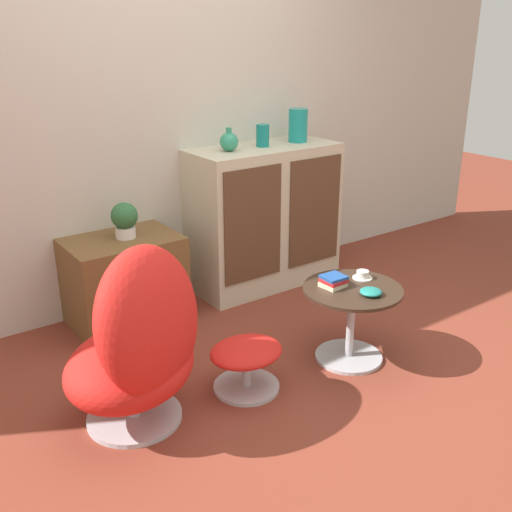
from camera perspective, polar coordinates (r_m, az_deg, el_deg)
The scene contains 14 objects.
ground_plane at distance 3.19m, azimuth 5.07°, elevation -12.36°, with size 12.00×12.00×0.00m, color brown.
wall_back at distance 3.96m, azimuth -9.22°, elevation 14.19°, with size 6.40×0.06×2.60m.
sideboard at distance 4.23m, azimuth 0.79°, elevation 3.77°, with size 1.06×0.48×0.99m.
tv_console at distance 3.81m, azimuth -12.38°, elevation -2.31°, with size 0.68×0.48×0.55m.
egg_chair at distance 2.77m, azimuth -11.01°, elevation -8.26°, with size 0.88×0.86×0.91m.
ottoman at distance 3.08m, azimuth -0.94°, elevation -9.69°, with size 0.39×0.34×0.26m.
coffee_table at distance 3.34m, azimuth 9.05°, elevation -5.51°, with size 0.54×0.54×0.43m.
vase_leftmost at distance 3.94m, azimuth -2.59°, elevation 10.84°, with size 0.12×0.12×0.15m.
vase_inner_left at distance 4.10m, azimuth 0.64°, elevation 11.41°, with size 0.09×0.09×0.15m.
vase_inner_right at distance 4.28m, azimuth 4.02°, elevation 12.31°, with size 0.13×0.13×0.23m.
potted_plant at distance 3.68m, azimuth -12.41°, elevation 3.46°, with size 0.16×0.16×0.22m.
teacup at distance 3.40m, azimuth 10.11°, elevation -1.84°, with size 0.11×0.11×0.05m.
book_stack at distance 3.26m, azimuth 7.38°, elevation -2.40°, with size 0.13×0.12×0.06m.
bowl at distance 3.20m, azimuth 10.88°, elevation -3.37°, with size 0.12×0.12×0.04m.
Camera 1 is at (-1.78, -1.99, 1.75)m, focal length 42.00 mm.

